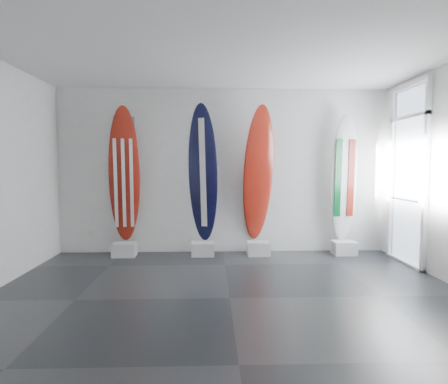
{
  "coord_description": "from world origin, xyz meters",
  "views": [
    {
      "loc": [
        -0.22,
        -4.47,
        1.6
      ],
      "look_at": [
        -0.02,
        1.4,
        1.19
      ],
      "focal_mm": 30.33,
      "sensor_mm": 36.0,
      "label": 1
    }
  ],
  "objects_px": {
    "surfboard_usa": "(124,175)",
    "surfboard_swiss": "(258,174)",
    "surfboard_navy": "(203,173)",
    "surfboard_italy": "(344,178)"
  },
  "relations": [
    {
      "from": "surfboard_usa",
      "to": "surfboard_swiss",
      "type": "bearing_deg",
      "value": -8.76
    },
    {
      "from": "surfboard_usa",
      "to": "surfboard_navy",
      "type": "distance_m",
      "value": 1.39
    },
    {
      "from": "surfboard_usa",
      "to": "surfboard_italy",
      "type": "height_order",
      "value": "surfboard_usa"
    },
    {
      "from": "surfboard_usa",
      "to": "surfboard_navy",
      "type": "height_order",
      "value": "surfboard_navy"
    },
    {
      "from": "surfboard_usa",
      "to": "surfboard_italy",
      "type": "xyz_separation_m",
      "value": [
        3.93,
        0.0,
        -0.06
      ]
    },
    {
      "from": "surfboard_swiss",
      "to": "surfboard_italy",
      "type": "xyz_separation_m",
      "value": [
        1.55,
        0.0,
        -0.07
      ]
    },
    {
      "from": "surfboard_usa",
      "to": "surfboard_navy",
      "type": "bearing_deg",
      "value": -8.76
    },
    {
      "from": "surfboard_usa",
      "to": "surfboard_navy",
      "type": "relative_size",
      "value": 0.98
    },
    {
      "from": "surfboard_navy",
      "to": "surfboard_italy",
      "type": "height_order",
      "value": "surfboard_navy"
    },
    {
      "from": "surfboard_navy",
      "to": "surfboard_italy",
      "type": "relative_size",
      "value": 1.08
    }
  ]
}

